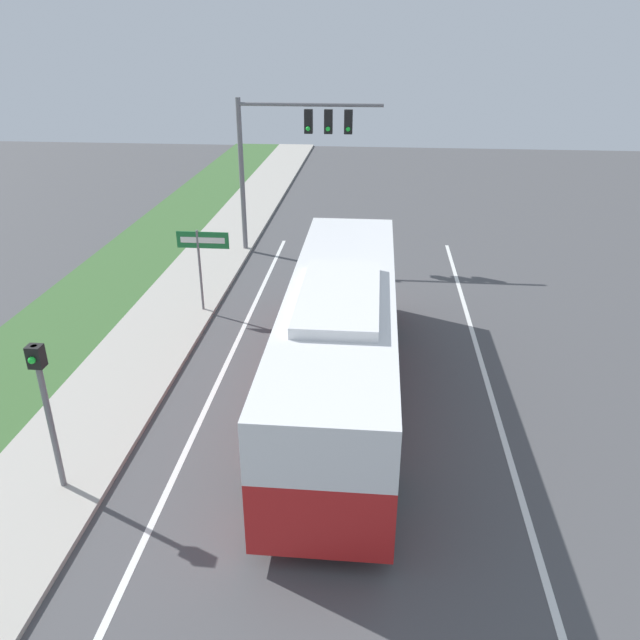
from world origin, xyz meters
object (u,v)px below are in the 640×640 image
at_px(bus, 341,334).
at_px(street_sign, 202,253).
at_px(pedestrian_signal, 45,396).
at_px(signal_gantry, 289,142).

xyz_separation_m(bus, street_sign, (-4.78, 4.88, 0.30)).
bearing_deg(street_sign, bus, -45.60).
distance_m(bus, street_sign, 6.84).
relative_size(pedestrian_signal, street_sign, 1.17).
xyz_separation_m(signal_gantry, pedestrian_signal, (-2.65, -15.41, -2.31)).
distance_m(signal_gantry, street_sign, 7.19).
distance_m(pedestrian_signal, street_sign, 8.98).
bearing_deg(signal_gantry, street_sign, -107.23).
height_order(signal_gantry, pedestrian_signal, signal_gantry).
relative_size(bus, signal_gantry, 1.87).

